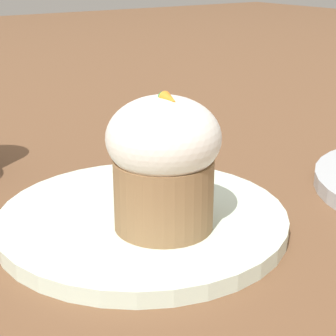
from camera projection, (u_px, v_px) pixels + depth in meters
ground_plane at (143, 226)px, 0.50m from camera, size 4.00×4.00×0.00m
dessert_plate at (143, 219)px, 0.50m from camera, size 0.26×0.26×0.01m
carrot_cake at (168, 160)px, 0.45m from camera, size 0.09×0.09×0.12m
spoon at (155, 193)px, 0.53m from camera, size 0.11×0.04×0.01m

